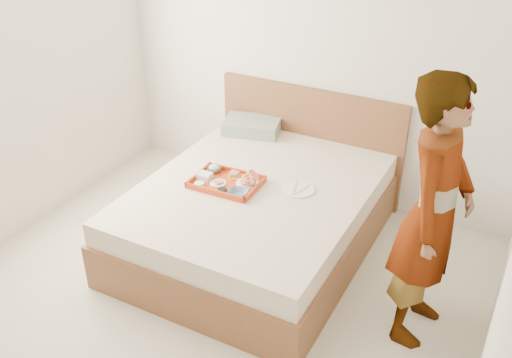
{
  "coord_description": "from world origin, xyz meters",
  "views": [
    {
      "loc": [
        1.71,
        -2.18,
        2.67
      ],
      "look_at": [
        0.07,
        0.9,
        0.65
      ],
      "focal_mm": 40.35,
      "sensor_mm": 36.0,
      "label": 1
    }
  ],
  "objects_px": {
    "bed": "(256,216)",
    "tray": "(226,182)",
    "person": "(433,214)",
    "dinner_plate": "(299,189)"
  },
  "relations": [
    {
      "from": "tray",
      "to": "person",
      "type": "xyz_separation_m",
      "value": [
        1.5,
        -0.19,
        0.3
      ]
    },
    {
      "from": "tray",
      "to": "person",
      "type": "distance_m",
      "value": 1.54
    },
    {
      "from": "bed",
      "to": "tray",
      "type": "xyz_separation_m",
      "value": [
        -0.2,
        -0.09,
        0.29
      ]
    },
    {
      "from": "tray",
      "to": "dinner_plate",
      "type": "xyz_separation_m",
      "value": [
        0.5,
        0.18,
        -0.02
      ]
    },
    {
      "from": "tray",
      "to": "person",
      "type": "bearing_deg",
      "value": -9.3
    },
    {
      "from": "person",
      "to": "tray",
      "type": "bearing_deg",
      "value": 87.43
    },
    {
      "from": "bed",
      "to": "person",
      "type": "height_order",
      "value": "person"
    },
    {
      "from": "bed",
      "to": "tray",
      "type": "distance_m",
      "value": 0.36
    },
    {
      "from": "dinner_plate",
      "to": "person",
      "type": "height_order",
      "value": "person"
    },
    {
      "from": "bed",
      "to": "person",
      "type": "distance_m",
      "value": 1.45
    }
  ]
}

